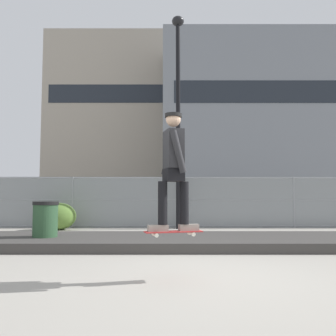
# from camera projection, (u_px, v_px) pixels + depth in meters

# --- Properties ---
(ground_plane) EXTENTS (120.00, 120.00, 0.00)m
(ground_plane) POSITION_uv_depth(u_px,v_px,m) (208.00, 278.00, 5.11)
(ground_plane) COLOR #9E998E
(gravel_berm) EXTENTS (16.17, 2.54, 0.21)m
(gravel_berm) POSITION_uv_depth(u_px,v_px,m) (192.00, 241.00, 8.42)
(gravel_berm) COLOR #3D3A38
(gravel_berm) RESTS_ON ground_plane
(skateboard) EXTENTS (0.82, 0.39, 0.07)m
(skateboard) POSITION_uv_depth(u_px,v_px,m) (174.00, 232.00, 4.98)
(skateboard) COLOR #B22D2D
(skater) EXTENTS (0.72, 0.62, 1.66)m
(skater) POSITION_uv_depth(u_px,v_px,m) (174.00, 163.00, 5.05)
(skater) COLOR gray
(skater) RESTS_ON skateboard
(chain_fence) EXTENTS (24.35, 0.06, 1.85)m
(chain_fence) POSITION_uv_depth(u_px,v_px,m) (184.00, 202.00, 13.18)
(chain_fence) COLOR gray
(chain_fence) RESTS_ON ground_plane
(street_lamp) EXTENTS (0.44, 0.44, 7.74)m
(street_lamp) POSITION_uv_depth(u_px,v_px,m) (178.00, 97.00, 13.06)
(street_lamp) COLOR black
(street_lamp) RESTS_ON ground_plane
(parked_car_near) EXTENTS (4.42, 2.00, 1.66)m
(parked_car_near) POSITION_uv_depth(u_px,v_px,m) (74.00, 203.00, 15.92)
(parked_car_near) COLOR #566B4C
(parked_car_near) RESTS_ON ground_plane
(parked_car_mid) EXTENTS (4.41, 1.96, 1.66)m
(parked_car_mid) POSITION_uv_depth(u_px,v_px,m) (199.00, 203.00, 15.94)
(parked_car_mid) COLOR silver
(parked_car_mid) RESTS_ON ground_plane
(parked_car_far) EXTENTS (4.42, 1.99, 1.66)m
(parked_car_far) POSITION_uv_depth(u_px,v_px,m) (334.00, 203.00, 15.90)
(parked_car_far) COLOR #474C54
(parked_car_far) RESTS_ON ground_plane
(library_building) EXTENTS (22.82, 10.84, 23.84)m
(library_building) POSITION_uv_depth(u_px,v_px,m) (131.00, 123.00, 53.56)
(library_building) COLOR #9E9384
(library_building) RESTS_ON ground_plane
(office_block) EXTENTS (30.30, 10.71, 20.02)m
(office_block) POSITION_uv_depth(u_px,v_px,m) (287.00, 123.00, 44.34)
(office_block) COLOR slate
(office_block) RESTS_ON ground_plane
(shrub_left) EXTENTS (1.19, 0.97, 0.92)m
(shrub_left) POSITION_uv_depth(u_px,v_px,m) (59.00, 216.00, 12.31)
(shrub_left) COLOR #567A33
(shrub_left) RESTS_ON ground_plane
(trash_bin) EXTENTS (0.59, 0.59, 1.03)m
(trash_bin) POSITION_uv_depth(u_px,v_px,m) (46.00, 224.00, 8.35)
(trash_bin) COLOR #2D5133
(trash_bin) RESTS_ON ground_plane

